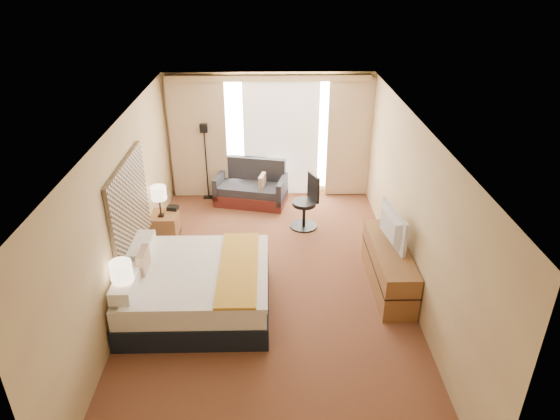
{
  "coord_description": "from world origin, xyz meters",
  "views": [
    {
      "loc": [
        0.01,
        -6.41,
        4.63
      ],
      "look_at": [
        0.16,
        0.4,
        1.15
      ],
      "focal_mm": 32.0,
      "sensor_mm": 36.0,
      "label": 1
    }
  ],
  "objects_px": {
    "nightstand_left": "(132,318)",
    "media_dresser": "(389,267)",
    "floor_lamp": "(205,146)",
    "desk_chair": "(307,204)",
    "lamp_left": "(121,271)",
    "bed": "(197,288)",
    "lamp_right": "(159,194)",
    "loveseat": "(252,189)",
    "nightstand_right": "(166,228)",
    "television": "(387,227)"
  },
  "relations": [
    {
      "from": "nightstand_left",
      "to": "desk_chair",
      "type": "distance_m",
      "value": 3.96
    },
    {
      "from": "bed",
      "to": "floor_lamp",
      "type": "xyz_separation_m",
      "value": [
        -0.25,
        3.8,
        0.78
      ]
    },
    {
      "from": "nightstand_right",
      "to": "loveseat",
      "type": "distance_m",
      "value": 2.19
    },
    {
      "from": "bed",
      "to": "desk_chair",
      "type": "relative_size",
      "value": 1.96
    },
    {
      "from": "media_dresser",
      "to": "floor_lamp",
      "type": "bearing_deg",
      "value": 133.59
    },
    {
      "from": "desk_chair",
      "to": "loveseat",
      "type": "bearing_deg",
      "value": 112.28
    },
    {
      "from": "television",
      "to": "nightstand_right",
      "type": "bearing_deg",
      "value": 61.98
    },
    {
      "from": "desk_chair",
      "to": "lamp_left",
      "type": "distance_m",
      "value": 4.0
    },
    {
      "from": "nightstand_left",
      "to": "floor_lamp",
      "type": "bearing_deg",
      "value": 82.69
    },
    {
      "from": "media_dresser",
      "to": "desk_chair",
      "type": "relative_size",
      "value": 1.72
    },
    {
      "from": "desk_chair",
      "to": "lamp_left",
      "type": "bearing_deg",
      "value": -153.54
    },
    {
      "from": "desk_chair",
      "to": "television",
      "type": "xyz_separation_m",
      "value": [
        1.08,
        -1.81,
        0.51
      ]
    },
    {
      "from": "media_dresser",
      "to": "nightstand_left",
      "type": "bearing_deg",
      "value": -164.16
    },
    {
      "from": "nightstand_left",
      "to": "nightstand_right",
      "type": "distance_m",
      "value": 2.5
    },
    {
      "from": "nightstand_left",
      "to": "loveseat",
      "type": "height_order",
      "value": "loveseat"
    },
    {
      "from": "nightstand_right",
      "to": "media_dresser",
      "type": "relative_size",
      "value": 0.31
    },
    {
      "from": "nightstand_left",
      "to": "lamp_right",
      "type": "distance_m",
      "value": 2.53
    },
    {
      "from": "television",
      "to": "desk_chair",
      "type": "bearing_deg",
      "value": 22.46
    },
    {
      "from": "desk_chair",
      "to": "lamp_left",
      "type": "xyz_separation_m",
      "value": [
        -2.61,
        -2.98,
        0.55
      ]
    },
    {
      "from": "floor_lamp",
      "to": "desk_chair",
      "type": "relative_size",
      "value": 1.55
    },
    {
      "from": "media_dresser",
      "to": "desk_chair",
      "type": "distance_m",
      "value": 2.26
    },
    {
      "from": "nightstand_right",
      "to": "television",
      "type": "distance_m",
      "value": 3.94
    },
    {
      "from": "nightstand_left",
      "to": "floor_lamp",
      "type": "height_order",
      "value": "floor_lamp"
    },
    {
      "from": "floor_lamp",
      "to": "desk_chair",
      "type": "distance_m",
      "value": 2.51
    },
    {
      "from": "media_dresser",
      "to": "lamp_left",
      "type": "height_order",
      "value": "lamp_left"
    },
    {
      "from": "desk_chair",
      "to": "lamp_right",
      "type": "bearing_deg",
      "value": 170.28
    },
    {
      "from": "lamp_left",
      "to": "media_dresser",
      "type": "bearing_deg",
      "value": 15.34
    },
    {
      "from": "bed",
      "to": "television",
      "type": "distance_m",
      "value": 2.98
    },
    {
      "from": "television",
      "to": "loveseat",
      "type": "bearing_deg",
      "value": 28.24
    },
    {
      "from": "floor_lamp",
      "to": "lamp_left",
      "type": "relative_size",
      "value": 2.7
    },
    {
      "from": "lamp_right",
      "to": "bed",
      "type": "bearing_deg",
      "value": -65.84
    },
    {
      "from": "lamp_left",
      "to": "lamp_right",
      "type": "xyz_separation_m",
      "value": [
        0.01,
        2.4,
        -0.03
      ]
    },
    {
      "from": "loveseat",
      "to": "desk_chair",
      "type": "xyz_separation_m",
      "value": [
        1.07,
        -1.08,
        0.17
      ]
    },
    {
      "from": "nightstand_left",
      "to": "media_dresser",
      "type": "xyz_separation_m",
      "value": [
        3.7,
        1.05,
        0.07
      ]
    },
    {
      "from": "loveseat",
      "to": "lamp_left",
      "type": "height_order",
      "value": "lamp_left"
    },
    {
      "from": "bed",
      "to": "lamp_right",
      "type": "relative_size",
      "value": 3.6
    },
    {
      "from": "media_dresser",
      "to": "television",
      "type": "distance_m",
      "value": 0.64
    },
    {
      "from": "nightstand_left",
      "to": "bed",
      "type": "height_order",
      "value": "bed"
    },
    {
      "from": "media_dresser",
      "to": "floor_lamp",
      "type": "xyz_separation_m",
      "value": [
        -3.14,
        3.3,
        0.8
      ]
    },
    {
      "from": "floor_lamp",
      "to": "desk_chair",
      "type": "height_order",
      "value": "floor_lamp"
    },
    {
      "from": "loveseat",
      "to": "lamp_right",
      "type": "bearing_deg",
      "value": -119.48
    },
    {
      "from": "media_dresser",
      "to": "loveseat",
      "type": "height_order",
      "value": "loveseat"
    },
    {
      "from": "bed",
      "to": "floor_lamp",
      "type": "distance_m",
      "value": 3.89
    },
    {
      "from": "nightstand_left",
      "to": "floor_lamp",
      "type": "relative_size",
      "value": 0.34
    },
    {
      "from": "media_dresser",
      "to": "desk_chair",
      "type": "bearing_deg",
      "value": 120.01
    },
    {
      "from": "media_dresser",
      "to": "lamp_right",
      "type": "xyz_separation_m",
      "value": [
        -3.73,
        1.37,
        0.64
      ]
    },
    {
      "from": "nightstand_right",
      "to": "lamp_right",
      "type": "height_order",
      "value": "lamp_right"
    },
    {
      "from": "loveseat",
      "to": "lamp_left",
      "type": "bearing_deg",
      "value": -97.62
    },
    {
      "from": "nightstand_left",
      "to": "floor_lamp",
      "type": "xyz_separation_m",
      "value": [
        0.56,
        4.35,
        0.87
      ]
    },
    {
      "from": "bed",
      "to": "lamp_right",
      "type": "distance_m",
      "value": 2.15
    }
  ]
}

